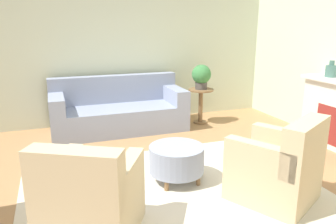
{
  "coord_description": "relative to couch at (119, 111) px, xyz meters",
  "views": [
    {
      "loc": [
        -1.17,
        -3.13,
        1.8
      ],
      "look_at": [
        0.15,
        0.55,
        0.75
      ],
      "focal_mm": 35.0,
      "sensor_mm": 36.0,
      "label": 1
    }
  ],
  "objects": [
    {
      "name": "potted_plant_on_side_table",
      "position": [
        1.52,
        -0.13,
        0.57
      ],
      "size": [
        0.35,
        0.35,
        0.45
      ],
      "color": "#4C4742",
      "rests_on": "side_table"
    },
    {
      "name": "couch",
      "position": [
        0.0,
        0.0,
        0.0
      ],
      "size": [
        2.27,
        0.93,
        0.92
      ],
      "color": "#8E99B2",
      "rests_on": "ground_plane"
    },
    {
      "name": "side_table",
      "position": [
        1.52,
        -0.13,
        0.1
      ],
      "size": [
        0.46,
        0.46,
        0.65
      ],
      "color": "olive",
      "rests_on": "ground_plane"
    },
    {
      "name": "ground_plane",
      "position": [
        0.12,
        -2.36,
        -0.33
      ],
      "size": [
        16.0,
        16.0,
        0.0
      ],
      "primitive_type": "plane",
      "color": "#AD7F51"
    },
    {
      "name": "armchair_left",
      "position": [
        -0.84,
        -2.95,
        0.03
      ],
      "size": [
        1.02,
        1.04,
        0.91
      ],
      "color": "#C6B289",
      "rests_on": "rug"
    },
    {
      "name": "armchair_right",
      "position": [
        1.08,
        -2.95,
        0.03
      ],
      "size": [
        1.02,
        1.04,
        0.91
      ],
      "color": "#C6B289",
      "rests_on": "rug"
    },
    {
      "name": "wall_back",
      "position": [
        0.12,
        0.58,
        1.07
      ],
      "size": [
        9.76,
        0.12,
        2.8
      ],
      "color": "beige",
      "rests_on": "ground_plane"
    },
    {
      "name": "rug",
      "position": [
        0.12,
        -2.36,
        -0.32
      ],
      "size": [
        3.25,
        2.37,
        0.01
      ],
      "color": "beige",
      "rests_on": "ground_plane"
    },
    {
      "name": "ottoman_table",
      "position": [
        0.24,
        -2.19,
        -0.05
      ],
      "size": [
        0.64,
        0.64,
        0.43
      ],
      "color": "#8E99B2",
      "rests_on": "rug"
    },
    {
      "name": "vase_mantel_near",
      "position": [
        2.89,
        -1.72,
        0.8
      ],
      "size": [
        0.16,
        0.16,
        0.25
      ],
      "color": "#477066",
      "rests_on": "fireplace"
    }
  ]
}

